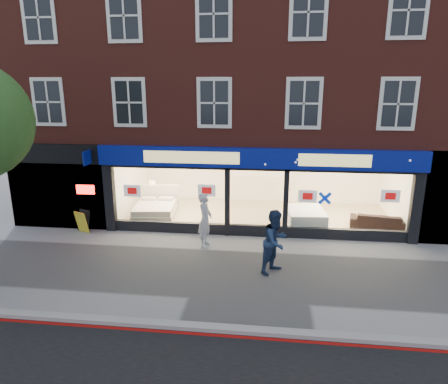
% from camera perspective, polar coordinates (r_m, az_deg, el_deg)
% --- Properties ---
extents(ground, '(120.00, 120.00, 0.00)m').
position_cam_1_polar(ground, '(12.09, 3.93, -11.56)').
color(ground, gray).
rests_on(ground, ground).
extents(kerb_line, '(60.00, 0.10, 0.01)m').
position_cam_1_polar(kerb_line, '(9.43, 2.90, -20.04)').
color(kerb_line, '#8C0A07').
rests_on(kerb_line, ground).
extents(kerb_stone, '(60.00, 0.25, 0.12)m').
position_cam_1_polar(kerb_stone, '(9.56, 2.99, -19.09)').
color(kerb_stone, gray).
rests_on(kerb_stone, ground).
extents(showroom_floor, '(11.00, 4.50, 0.10)m').
position_cam_1_polar(showroom_floor, '(16.92, 4.84, -3.38)').
color(showroom_floor, tan).
rests_on(showroom_floor, ground).
extents(building, '(19.00, 8.26, 10.30)m').
position_cam_1_polar(building, '(17.76, 5.50, 19.17)').
color(building, maroon).
rests_on(building, ground).
extents(display_bed, '(1.86, 2.18, 1.14)m').
position_cam_1_polar(display_bed, '(16.69, -9.75, -2.48)').
color(display_bed, beige).
rests_on(display_bed, showroom_floor).
extents(bedside_table, '(0.54, 0.54, 0.55)m').
position_cam_1_polar(bedside_table, '(18.37, -10.12, -0.99)').
color(bedside_table, brown).
rests_on(bedside_table, showroom_floor).
extents(mattress_stack, '(1.53, 1.86, 0.68)m').
position_cam_1_polar(mattress_stack, '(15.67, 11.53, -3.68)').
color(mattress_stack, silver).
rests_on(mattress_stack, showroom_floor).
extents(sofa, '(2.17, 1.16, 0.60)m').
position_cam_1_polar(sofa, '(16.25, 21.18, -3.89)').
color(sofa, black).
rests_on(sofa, showroom_floor).
extents(a_board, '(0.64, 0.54, 0.84)m').
position_cam_1_polar(a_board, '(15.98, -19.52, -3.98)').
color(a_board, gold).
rests_on(a_board, ground).
extents(pedestrian_grey, '(0.53, 0.74, 1.89)m').
position_cam_1_polar(pedestrian_grey, '(13.63, -2.72, -4.03)').
color(pedestrian_grey, '#B6B8BF').
rests_on(pedestrian_grey, ground).
extents(pedestrian_blue, '(1.14, 1.19, 1.93)m').
position_cam_1_polar(pedestrian_blue, '(11.90, 7.37, -7.02)').
color(pedestrian_blue, '#1A2A4A').
rests_on(pedestrian_blue, ground).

